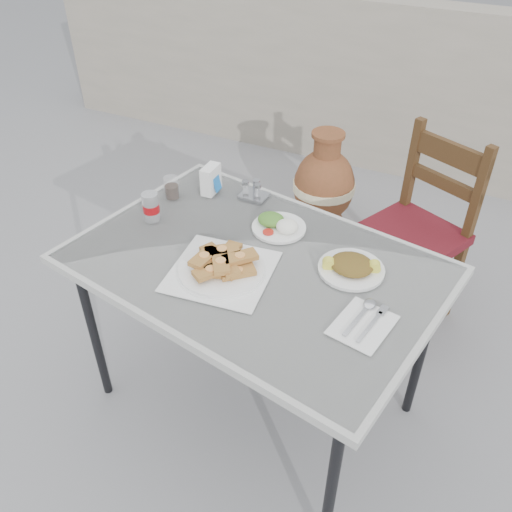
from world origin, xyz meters
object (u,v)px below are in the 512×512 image
at_px(cafe_table, 255,272).
at_px(terracotta_urn, 324,186).
at_px(napkin_holder, 211,179).
at_px(cola_glass, 172,189).
at_px(condiment_caddy, 254,192).
at_px(salad_rice_plate, 278,225).
at_px(soda_can, 151,207).
at_px(pide_plate, 221,264).
at_px(salad_chopped_plate, 351,266).
at_px(chair, 416,230).

bearing_deg(cafe_table, terracotta_urn, 98.59).
bearing_deg(napkin_holder, cola_glass, -140.54).
relative_size(condiment_caddy, terracotta_urn, 0.18).
xyz_separation_m(salad_rice_plate, condiment_caddy, (-0.19, 0.17, 0.01)).
bearing_deg(napkin_holder, soda_can, -111.89).
height_order(salad_rice_plate, cola_glass, cola_glass).
bearing_deg(salad_rice_plate, pide_plate, -102.39).
height_order(cola_glass, terracotta_urn, cola_glass).
height_order(salad_chopped_plate, soda_can, soda_can).
bearing_deg(soda_can, salad_rice_plate, 18.38).
height_order(soda_can, terracotta_urn, soda_can).
bearing_deg(condiment_caddy, salad_rice_plate, -41.50).
bearing_deg(soda_can, cola_glass, 96.69).
bearing_deg(condiment_caddy, pide_plate, -76.80).
distance_m(cola_glass, napkin_holder, 0.17).
distance_m(soda_can, chair, 1.31).
relative_size(napkin_holder, condiment_caddy, 1.02).
height_order(salad_chopped_plate, napkin_holder, napkin_holder).
bearing_deg(condiment_caddy, salad_chopped_plate, -29.13).
relative_size(pide_plate, soda_can, 3.27).
height_order(soda_can, napkin_holder, napkin_holder).
height_order(cafe_table, napkin_holder, napkin_holder).
xyz_separation_m(napkin_holder, terracotta_urn, (0.17, 1.07, -0.56)).
xyz_separation_m(cafe_table, salad_rice_plate, (-0.00, 0.23, 0.08)).
relative_size(cafe_table, terracotta_urn, 2.18).
height_order(salad_rice_plate, salad_chopped_plate, salad_rice_plate).
xyz_separation_m(pide_plate, chair, (0.52, 1.02, -0.33)).
height_order(condiment_caddy, terracotta_urn, condiment_caddy).
bearing_deg(condiment_caddy, chair, 38.63).
bearing_deg(terracotta_urn, cafe_table, -81.41).
height_order(chair, terracotta_urn, chair).
xyz_separation_m(pide_plate, terracotta_urn, (-0.14, 1.54, -0.53)).
bearing_deg(napkin_holder, cafe_table, -44.52).
bearing_deg(soda_can, condiment_caddy, 48.28).
xyz_separation_m(pide_plate, salad_rice_plate, (0.07, 0.33, -0.01)).
bearing_deg(napkin_holder, pide_plate, -58.40).
height_order(napkin_holder, condiment_caddy, napkin_holder).
height_order(pide_plate, condiment_caddy, condiment_caddy).
xyz_separation_m(salad_chopped_plate, chair, (0.11, 0.81, -0.32)).
xyz_separation_m(soda_can, terracotta_urn, (0.28, 1.37, -0.56)).
relative_size(soda_can, terracotta_urn, 0.18).
relative_size(salad_rice_plate, cola_glass, 2.29).
bearing_deg(cola_glass, salad_chopped_plate, -9.77).
relative_size(soda_can, cola_glass, 1.27).
bearing_deg(pide_plate, soda_can, 157.35).
distance_m(cafe_table, pide_plate, 0.16).
bearing_deg(napkin_holder, chair, 31.93).
relative_size(salad_rice_plate, soda_can, 1.81).
relative_size(salad_rice_plate, condiment_caddy, 1.80).
bearing_deg(pide_plate, terracotta_urn, 95.11).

